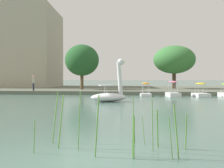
{
  "coord_description": "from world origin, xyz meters",
  "views": [
    {
      "loc": [
        1.66,
        -6.37,
        1.9
      ],
      "look_at": [
        -0.8,
        16.36,
        1.39
      ],
      "focal_mm": 43.41,
      "sensor_mm": 36.0,
      "label": 1
    }
  ],
  "objects": [
    {
      "name": "person_on_path",
      "position": [
        -10.94,
        24.2,
        1.38
      ],
      "size": [
        0.27,
        0.28,
        1.75
      ],
      "color": "#23283D",
      "rests_on": "shore_bank_far"
    },
    {
      "name": "shore_bank_far",
      "position": [
        0.0,
        34.73,
        0.21
      ],
      "size": [
        159.66,
        22.69,
        0.42
      ],
      "primitive_type": "cube",
      "color": "#5B6051",
      "rests_on": "ground_plane"
    },
    {
      "name": "tree_broadleaf_left",
      "position": [
        -6.09,
        28.51,
        4.23
      ],
      "size": [
        6.29,
        6.23,
        5.88
      ],
      "color": "brown",
      "rests_on": "shore_bank_far"
    },
    {
      "name": "pedal_boat_orange",
      "position": [
        2.12,
        21.99,
        0.39
      ],
      "size": [
        1.22,
        1.85,
        1.43
      ],
      "color": "white",
      "rests_on": "ground_plane"
    },
    {
      "name": "reed_clump_foreground",
      "position": [
        1.03,
        0.57,
        0.63
      ],
      "size": [
        3.91,
        1.63,
        1.55
      ],
      "color": "#568E38",
      "rests_on": "ground_plane"
    },
    {
      "name": "pedal_boat_yellow",
      "position": [
        7.65,
        21.81,
        0.39
      ],
      "size": [
        1.55,
        2.4,
        1.43
      ],
      "color": "white",
      "rests_on": "ground_plane"
    },
    {
      "name": "ground_plane",
      "position": [
        0.0,
        0.0,
        0.0
      ],
      "size": [
        475.33,
        475.33,
        0.0
      ],
      "primitive_type": "plane",
      "color": "#47665B"
    },
    {
      "name": "tree_broadleaf_behind_dock",
      "position": [
        6.26,
        32.47,
        4.47
      ],
      "size": [
        8.14,
        8.23,
        6.05
      ],
      "color": "#423323",
      "rests_on": "shore_bank_far"
    },
    {
      "name": "pedal_boat_pink",
      "position": [
        4.92,
        21.94,
        0.43
      ],
      "size": [
        1.45,
        2.33,
        1.61
      ],
      "color": "white",
      "rests_on": "ground_plane"
    },
    {
      "name": "apartment_block",
      "position": [
        -22.1,
        38.09,
        7.0
      ],
      "size": [
        19.39,
        14.08,
        13.16
      ],
      "primitive_type": "cube",
      "rotation": [
        0.0,
        0.0,
        0.09
      ],
      "color": "#B2A893",
      "rests_on": "shore_bank_far"
    },
    {
      "name": "swan_boat",
      "position": [
        -0.81,
        15.14,
        0.68
      ],
      "size": [
        3.13,
        2.16,
        3.47
      ],
      "color": "white",
      "rests_on": "ground_plane"
    }
  ]
}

